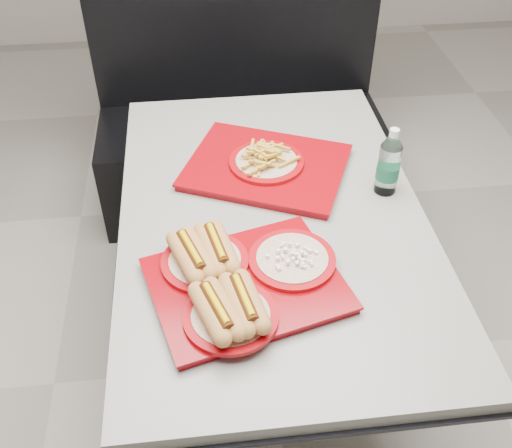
{
  "coord_description": "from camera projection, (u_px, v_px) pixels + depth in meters",
  "views": [
    {
      "loc": [
        -0.21,
        -1.35,
        1.89
      ],
      "look_at": [
        -0.07,
        -0.14,
        0.83
      ],
      "focal_mm": 42.0,
      "sensor_mm": 36.0,
      "label": 1
    }
  ],
  "objects": [
    {
      "name": "tray_far",
      "position": [
        266.0,
        164.0,
        1.92
      ],
      "size": [
        0.61,
        0.55,
        0.1
      ],
      "rotation": [
        0.0,
        0.0,
        -0.41
      ],
      "color": "maroon",
      "rests_on": "diner_table"
    },
    {
      "name": "tray_near",
      "position": [
        238.0,
        280.0,
        1.52
      ],
      "size": [
        0.56,
        0.48,
        0.1
      ],
      "rotation": [
        0.0,
        0.0,
        0.26
      ],
      "color": "maroon",
      "rests_on": "diner_table"
    },
    {
      "name": "ground",
      "position": [
        269.0,
        363.0,
        2.28
      ],
      "size": [
        6.0,
        6.0,
        0.0
      ],
      "primitive_type": "plane",
      "color": "#9F998F",
      "rests_on": "ground"
    },
    {
      "name": "diner_table",
      "position": [
        271.0,
        252.0,
        1.89
      ],
      "size": [
        0.92,
        1.42,
        0.75
      ],
      "color": "black",
      "rests_on": "ground"
    },
    {
      "name": "booth_bench",
      "position": [
        240.0,
        121.0,
        2.83
      ],
      "size": [
        1.3,
        0.57,
        1.35
      ],
      "color": "black",
      "rests_on": "ground"
    },
    {
      "name": "water_bottle",
      "position": [
        389.0,
        165.0,
        1.8
      ],
      "size": [
        0.07,
        0.07,
        0.22
      ],
      "rotation": [
        0.0,
        0.0,
        0.38
      ],
      "color": "silver",
      "rests_on": "diner_table"
    }
  ]
}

